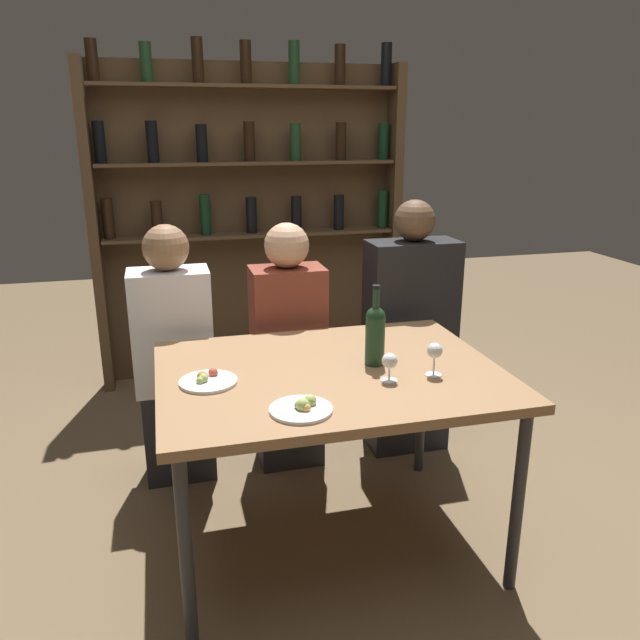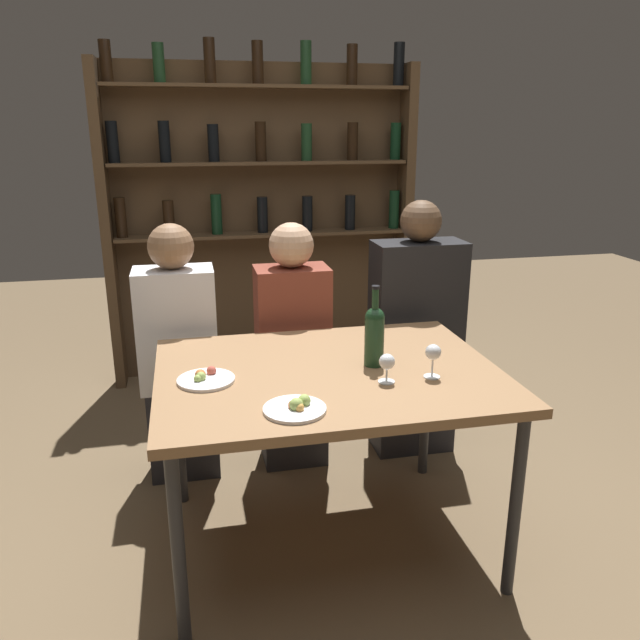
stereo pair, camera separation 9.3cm
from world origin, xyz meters
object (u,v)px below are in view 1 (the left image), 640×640
object	(u,v)px
seated_person_center	(288,353)
wine_bottle	(375,332)
wine_glass_0	(435,352)
food_plate_1	(207,380)
seated_person_left	(174,362)
wine_glass_1	(390,362)
seated_person_right	(409,337)
food_plate_0	(302,408)

from	to	relation	value
seated_person_center	wine_bottle	bearing A→B (deg)	-73.41
wine_glass_0	food_plate_1	bearing A→B (deg)	170.42
wine_glass_0	seated_person_center	size ratio (longest dim) A/B	0.10
wine_glass_0	food_plate_1	size ratio (longest dim) A/B	0.61
seated_person_left	wine_bottle	bearing A→B (deg)	-42.20
wine_bottle	wine_glass_1	xyz separation A→B (m)	(-0.00, -0.17, -0.06)
wine_bottle	wine_glass_0	size ratio (longest dim) A/B	2.47
wine_glass_0	seated_person_left	xyz separation A→B (m)	(-0.90, 0.83, -0.26)
food_plate_1	seated_person_right	bearing A→B (deg)	33.21
food_plate_1	seated_person_right	xyz separation A→B (m)	(1.06, 0.69, -0.16)
food_plate_0	seated_person_right	world-z (taller)	seated_person_right
wine_glass_1	seated_person_center	size ratio (longest dim) A/B	0.09
food_plate_0	seated_person_center	world-z (taller)	seated_person_center
wine_glass_1	seated_person_right	world-z (taller)	seated_person_right
food_plate_1	wine_glass_1	bearing A→B (deg)	-12.99
food_plate_1	seated_person_center	size ratio (longest dim) A/B	0.17
wine_glass_0	seated_person_left	bearing A→B (deg)	137.58
wine_glass_0	seated_person_right	xyz separation A→B (m)	(0.25, 0.83, -0.24)
wine_glass_0	seated_person_center	xyz separation A→B (m)	(-0.37, 0.83, -0.27)
wine_glass_0	seated_person_right	size ratio (longest dim) A/B	0.10
wine_glass_1	seated_person_right	distance (m)	0.96
seated_person_center	seated_person_left	bearing A→B (deg)	180.00
wine_glass_0	food_plate_1	distance (m)	0.82
wine_glass_1	food_plate_1	bearing A→B (deg)	167.01
wine_bottle	food_plate_1	xyz separation A→B (m)	(-0.63, -0.03, -0.12)
seated_person_left	wine_glass_1	bearing A→B (deg)	-48.88
wine_glass_0	seated_person_left	distance (m)	1.25
wine_glass_1	food_plate_0	distance (m)	0.39
seated_person_left	seated_person_center	size ratio (longest dim) A/B	1.01
wine_glass_0	wine_glass_1	size ratio (longest dim) A/B	1.18
wine_glass_1	food_plate_0	world-z (taller)	wine_glass_1
wine_glass_1	seated_person_left	size ratio (longest dim) A/B	0.09
wine_bottle	food_plate_0	bearing A→B (deg)	-137.23
wine_bottle	seated_person_left	xyz separation A→B (m)	(-0.73, 0.67, -0.30)
wine_glass_1	seated_person_left	bearing A→B (deg)	131.12
wine_bottle	seated_person_right	distance (m)	0.84
wine_glass_1	seated_person_center	bearing A→B (deg)	103.06
wine_glass_0	food_plate_0	distance (m)	0.56
wine_bottle	food_plate_0	world-z (taller)	wine_bottle
wine_glass_1	seated_person_center	world-z (taller)	seated_person_center
wine_bottle	wine_glass_1	bearing A→B (deg)	-91.49
wine_glass_0	seated_person_right	bearing A→B (deg)	72.93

